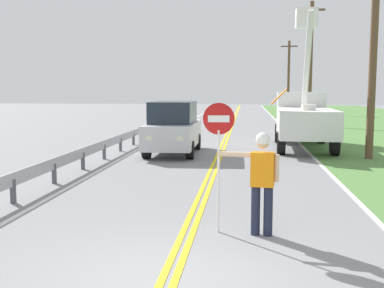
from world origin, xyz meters
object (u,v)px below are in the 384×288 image
Objects in this scene: stop_sign_paddle at (219,138)px; utility_bucket_truck at (303,115)px; flagger_worker at (262,177)px; utility_pole_near at (374,32)px; oncoming_suv_nearest at (173,127)px; utility_pole_mid at (311,62)px; utility_pole_far at (289,76)px.

utility_bucket_truck is at bearing 76.90° from stop_sign_paddle.
flagger_worker is 11.31m from utility_pole_near.
utility_pole_mid is (7.43, 15.93, 3.51)m from oncoming_suv_nearest.
stop_sign_paddle is 11.35m from utility_pole_near.
stop_sign_paddle is at bearing -76.80° from oncoming_suv_nearest.
oncoming_suv_nearest is 0.58× the size of utility_pole_far.
utility_pole_near is 34.89m from utility_pole_far.
utility_pole_mid reaches higher than stop_sign_paddle.
oncoming_suv_nearest is 17.93m from utility_pole_mid.
utility_bucket_truck is (2.27, 13.12, 0.39)m from flagger_worker.
utility_bucket_truck is 0.87× the size of utility_pole_far.
utility_pole_mid is 18.42m from utility_pole_far.
stop_sign_paddle is 0.34× the size of utility_bucket_truck.
utility_pole_near is at bearing -90.09° from utility_pole_far.
utility_pole_far is (4.37, 44.70, 3.10)m from flagger_worker.
oncoming_suv_nearest is (-3.17, 10.35, 0.01)m from flagger_worker.
utility_pole_mid is at bearing 80.79° from flagger_worker.
utility_pole_mid is (2.00, 13.17, 3.14)m from utility_bucket_truck.
stop_sign_paddle is at bearing -96.56° from utility_pole_far.
flagger_worker is 0.21× the size of utility_pole_mid.
utility_pole_far is (0.06, 34.89, -0.50)m from utility_pole_near.
utility_bucket_truck is at bearing 80.20° from flagger_worker.
oncoming_suv_nearest is (-2.41, 10.26, -0.65)m from stop_sign_paddle.
utility_pole_mid is (-0.05, 16.47, -0.07)m from utility_pole_near.
flagger_worker is 0.39× the size of oncoming_suv_nearest.
utility_pole_mid is (5.02, 26.19, 2.87)m from stop_sign_paddle.
stop_sign_paddle is at bearing -100.86° from utility_pole_mid.
utility_pole_far is at bearing 89.91° from utility_pole_near.
stop_sign_paddle is (-0.76, 0.10, 0.66)m from flagger_worker.
utility_pole_mid is (4.26, 26.28, 3.53)m from flagger_worker.
utility_pole_mid is at bearing 65.00° from oncoming_suv_nearest.
utility_bucket_truck is 31.77m from utility_pole_far.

